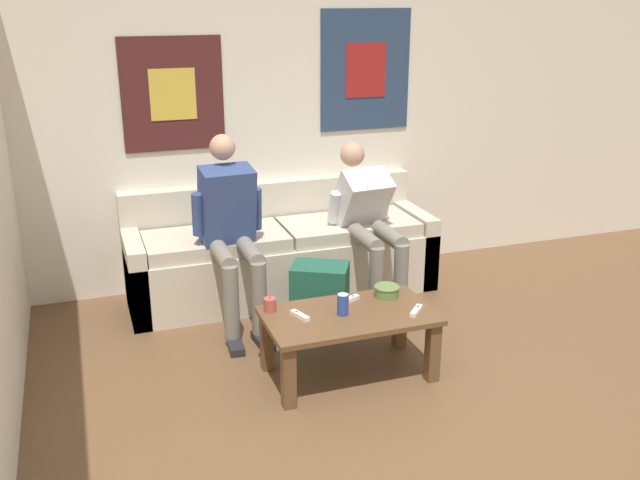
{
  "coord_description": "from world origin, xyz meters",
  "views": [
    {
      "loc": [
        -1.39,
        -2.48,
        2.11
      ],
      "look_at": [
        -0.03,
        1.42,
        0.68
      ],
      "focal_mm": 40.0,
      "sensor_mm": 36.0,
      "label": 1
    }
  ],
  "objects_px": {
    "couch": "(281,255)",
    "person_seated_teen": "(368,217)",
    "ceramic_bowl": "(387,290)",
    "game_controller_near_right": "(300,315)",
    "game_controller_near_left": "(416,311)",
    "game_controller_far_center": "(349,300)",
    "person_seated_adult": "(231,226)",
    "backpack": "(320,300)",
    "pillar_candle": "(270,305)",
    "drink_can_blue": "(343,304)",
    "coffee_table": "(349,325)"
  },
  "relations": [
    {
      "from": "ceramic_bowl",
      "to": "game_controller_far_center",
      "type": "height_order",
      "value": "ceramic_bowl"
    },
    {
      "from": "person_seated_teen",
      "to": "game_controller_near_right",
      "type": "distance_m",
      "value": 1.26
    },
    {
      "from": "game_controller_near_right",
      "to": "ceramic_bowl",
      "type": "bearing_deg",
      "value": 10.81
    },
    {
      "from": "drink_can_blue",
      "to": "game_controller_near_right",
      "type": "distance_m",
      "value": 0.25
    },
    {
      "from": "person_seated_teen",
      "to": "game_controller_near_right",
      "type": "height_order",
      "value": "person_seated_teen"
    },
    {
      "from": "pillar_candle",
      "to": "drink_can_blue",
      "type": "xyz_separation_m",
      "value": [
        0.38,
        -0.18,
        0.02
      ]
    },
    {
      "from": "ceramic_bowl",
      "to": "game_controller_near_right",
      "type": "relative_size",
      "value": 1.05
    },
    {
      "from": "game_controller_near_left",
      "to": "game_controller_far_center",
      "type": "distance_m",
      "value": 0.41
    },
    {
      "from": "person_seated_adult",
      "to": "person_seated_teen",
      "type": "distance_m",
      "value": 0.99
    },
    {
      "from": "game_controller_far_center",
      "to": "game_controller_near_right",
      "type": "bearing_deg",
      "value": -161.7
    },
    {
      "from": "backpack",
      "to": "drink_can_blue",
      "type": "bearing_deg",
      "value": -96.7
    },
    {
      "from": "pillar_candle",
      "to": "game_controller_near_left",
      "type": "xyz_separation_m",
      "value": [
        0.78,
        -0.3,
        -0.03
      ]
    },
    {
      "from": "ceramic_bowl",
      "to": "drink_can_blue",
      "type": "bearing_deg",
      "value": -155.8
    },
    {
      "from": "drink_can_blue",
      "to": "game_controller_near_right",
      "type": "bearing_deg",
      "value": 170.1
    },
    {
      "from": "couch",
      "to": "pillar_candle",
      "type": "xyz_separation_m",
      "value": [
        -0.39,
        -1.13,
        0.14
      ]
    },
    {
      "from": "person_seated_adult",
      "to": "backpack",
      "type": "xyz_separation_m",
      "value": [
        0.49,
        -0.33,
        -0.46
      ]
    },
    {
      "from": "couch",
      "to": "person_seated_adult",
      "type": "xyz_separation_m",
      "value": [
        -0.44,
        -0.38,
        0.39
      ]
    },
    {
      "from": "game_controller_near_left",
      "to": "person_seated_teen",
      "type": "bearing_deg",
      "value": 81.72
    },
    {
      "from": "pillar_candle",
      "to": "game_controller_near_left",
      "type": "relative_size",
      "value": 0.71
    },
    {
      "from": "ceramic_bowl",
      "to": "game_controller_near_left",
      "type": "bearing_deg",
      "value": -76.83
    },
    {
      "from": "person_seated_adult",
      "to": "person_seated_teen",
      "type": "xyz_separation_m",
      "value": [
        0.99,
        0.05,
        -0.06
      ]
    },
    {
      "from": "person_seated_teen",
      "to": "drink_can_blue",
      "type": "bearing_deg",
      "value": -119.79
    },
    {
      "from": "person_seated_adult",
      "to": "pillar_candle",
      "type": "distance_m",
      "value": 0.79
    },
    {
      "from": "couch",
      "to": "person_seated_teen",
      "type": "distance_m",
      "value": 0.72
    },
    {
      "from": "person_seated_adult",
      "to": "person_seated_teen",
      "type": "bearing_deg",
      "value": 3.09
    },
    {
      "from": "coffee_table",
      "to": "person_seated_teen",
      "type": "distance_m",
      "value": 1.16
    },
    {
      "from": "person_seated_teen",
      "to": "pillar_candle",
      "type": "distance_m",
      "value": 1.25
    },
    {
      "from": "couch",
      "to": "drink_can_blue",
      "type": "xyz_separation_m",
      "value": [
        -0.02,
        -1.31,
        0.16
      ]
    },
    {
      "from": "couch",
      "to": "drink_can_blue",
      "type": "distance_m",
      "value": 1.32
    },
    {
      "from": "person_seated_teen",
      "to": "drink_can_blue",
      "type": "distance_m",
      "value": 1.15
    },
    {
      "from": "coffee_table",
      "to": "person_seated_teen",
      "type": "height_order",
      "value": "person_seated_teen"
    },
    {
      "from": "ceramic_bowl",
      "to": "coffee_table",
      "type": "bearing_deg",
      "value": -153.49
    },
    {
      "from": "backpack",
      "to": "ceramic_bowl",
      "type": "bearing_deg",
      "value": -58.7
    },
    {
      "from": "couch",
      "to": "game_controller_far_center",
      "type": "height_order",
      "value": "couch"
    },
    {
      "from": "person_seated_adult",
      "to": "pillar_candle",
      "type": "xyz_separation_m",
      "value": [
        0.05,
        -0.75,
        -0.25
      ]
    },
    {
      "from": "backpack",
      "to": "ceramic_bowl",
      "type": "relative_size",
      "value": 2.95
    },
    {
      "from": "coffee_table",
      "to": "person_seated_teen",
      "type": "bearing_deg",
      "value": 61.89
    },
    {
      "from": "couch",
      "to": "person_seated_teen",
      "type": "relative_size",
      "value": 2.02
    },
    {
      "from": "coffee_table",
      "to": "backpack",
      "type": "distance_m",
      "value": 0.61
    },
    {
      "from": "backpack",
      "to": "pillar_candle",
      "type": "bearing_deg",
      "value": -136.76
    },
    {
      "from": "game_controller_near_left",
      "to": "game_controller_near_right",
      "type": "xyz_separation_m",
      "value": [
        -0.65,
        0.16,
        0.0
      ]
    },
    {
      "from": "coffee_table",
      "to": "game_controller_far_center",
      "type": "bearing_deg",
      "value": 67.95
    },
    {
      "from": "game_controller_near_left",
      "to": "game_controller_near_right",
      "type": "bearing_deg",
      "value": 166.33
    },
    {
      "from": "ceramic_bowl",
      "to": "drink_can_blue",
      "type": "height_order",
      "value": "drink_can_blue"
    },
    {
      "from": "game_controller_near_left",
      "to": "ceramic_bowl",
      "type": "bearing_deg",
      "value": 103.17
    },
    {
      "from": "game_controller_near_left",
      "to": "drink_can_blue",
      "type": "bearing_deg",
      "value": 164.13
    },
    {
      "from": "coffee_table",
      "to": "game_controller_far_center",
      "type": "relative_size",
      "value": 6.69
    },
    {
      "from": "drink_can_blue",
      "to": "game_controller_near_right",
      "type": "relative_size",
      "value": 0.84
    },
    {
      "from": "person_seated_teen",
      "to": "ceramic_bowl",
      "type": "bearing_deg",
      "value": -105.0
    },
    {
      "from": "game_controller_far_center",
      "to": "game_controller_near_left",
      "type": "bearing_deg",
      "value": -41.73
    }
  ]
}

